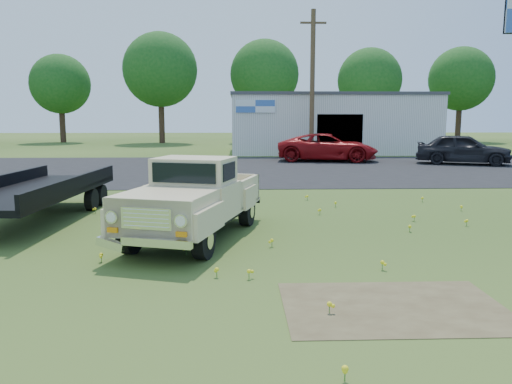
{
  "coord_description": "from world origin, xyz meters",
  "views": [
    {
      "loc": [
        -0.6,
        -9.39,
        2.57
      ],
      "look_at": [
        -0.23,
        1.0,
        0.99
      ],
      "focal_mm": 35.0,
      "sensor_mm": 36.0,
      "label": 1
    }
  ],
  "objects_px": {
    "vintage_pickup_truck": "(195,198)",
    "dark_sedan": "(463,149)",
    "flatbed_trailer": "(35,186)",
    "red_pickup": "(328,148)"
  },
  "relations": [
    {
      "from": "vintage_pickup_truck",
      "to": "dark_sedan",
      "type": "relative_size",
      "value": 0.99
    },
    {
      "from": "flatbed_trailer",
      "to": "red_pickup",
      "type": "bearing_deg",
      "value": 61.3
    },
    {
      "from": "vintage_pickup_truck",
      "to": "flatbed_trailer",
      "type": "bearing_deg",
      "value": 170.89
    },
    {
      "from": "dark_sedan",
      "to": "vintage_pickup_truck",
      "type": "bearing_deg",
      "value": 162.64
    },
    {
      "from": "vintage_pickup_truck",
      "to": "dark_sedan",
      "type": "height_order",
      "value": "vintage_pickup_truck"
    },
    {
      "from": "vintage_pickup_truck",
      "to": "red_pickup",
      "type": "relative_size",
      "value": 0.84
    },
    {
      "from": "flatbed_trailer",
      "to": "red_pickup",
      "type": "distance_m",
      "value": 19.06
    },
    {
      "from": "red_pickup",
      "to": "dark_sedan",
      "type": "relative_size",
      "value": 1.18
    },
    {
      "from": "vintage_pickup_truck",
      "to": "flatbed_trailer",
      "type": "xyz_separation_m",
      "value": [
        -4.11,
        1.98,
        -0.01
      ]
    },
    {
      "from": "flatbed_trailer",
      "to": "dark_sedan",
      "type": "xyz_separation_m",
      "value": [
        17.09,
        13.97,
        -0.04
      ]
    }
  ]
}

